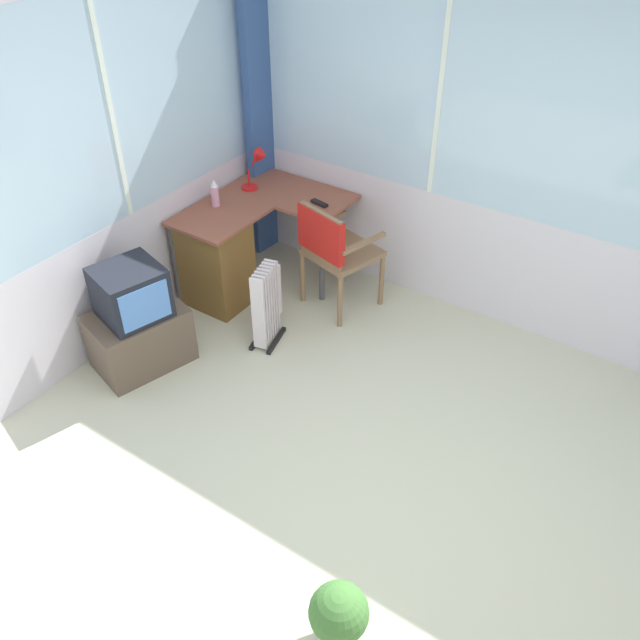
% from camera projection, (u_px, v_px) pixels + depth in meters
% --- Properties ---
extents(ground, '(5.42, 5.75, 0.06)m').
position_uv_depth(ground, '(362.00, 532.00, 3.71)').
color(ground, beige).
extents(north_window_panel, '(4.42, 0.07, 2.55)m').
position_uv_depth(north_window_panel, '(25.00, 209.00, 3.97)').
color(north_window_panel, silver).
rests_on(north_window_panel, ground).
extents(east_window_panel, '(0.07, 4.75, 2.55)m').
position_uv_depth(east_window_panel, '(545.00, 171.00, 4.39)').
color(east_window_panel, silver).
rests_on(east_window_panel, ground).
extents(curtain_corner, '(0.31, 0.09, 2.45)m').
position_uv_depth(curtain_corner, '(261.00, 114.00, 5.33)').
color(curtain_corner, '#36558E').
rests_on(curtain_corner, ground).
extents(desk, '(1.21, 0.99, 0.73)m').
position_uv_depth(desk, '(222.00, 255.00, 5.19)').
color(desk, brown).
rests_on(desk, ground).
extents(desk_lamp, '(0.23, 0.20, 0.33)m').
position_uv_depth(desk_lamp, '(259.00, 163.00, 5.27)').
color(desk_lamp, red).
rests_on(desk_lamp, desk).
extents(tv_remote, '(0.07, 0.16, 0.02)m').
position_uv_depth(tv_remote, '(319.00, 203.00, 5.14)').
color(tv_remote, black).
rests_on(tv_remote, desk).
extents(spray_bottle, '(0.06, 0.06, 0.22)m').
position_uv_depth(spray_bottle, '(215.00, 193.00, 5.07)').
color(spray_bottle, '#DB97B7').
rests_on(spray_bottle, desk).
extents(wooden_armchair, '(0.60, 0.59, 0.89)m').
position_uv_depth(wooden_armchair, '(331.00, 245.00, 4.97)').
color(wooden_armchair, '#886647').
rests_on(wooden_armchair, ground).
extents(tv_on_stand, '(0.74, 0.60, 0.79)m').
position_uv_depth(tv_on_stand, '(137.00, 323.00, 4.59)').
color(tv_on_stand, brown).
rests_on(tv_on_stand, ground).
extents(space_heater, '(0.37, 0.24, 0.63)m').
position_uv_depth(space_heater, '(267.00, 304.00, 4.82)').
color(space_heater, silver).
rests_on(space_heater, ground).
extents(potted_plant, '(0.29, 0.29, 0.37)m').
position_uv_depth(potted_plant, '(339.00, 615.00, 3.09)').
color(potted_plant, beige).
rests_on(potted_plant, ground).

